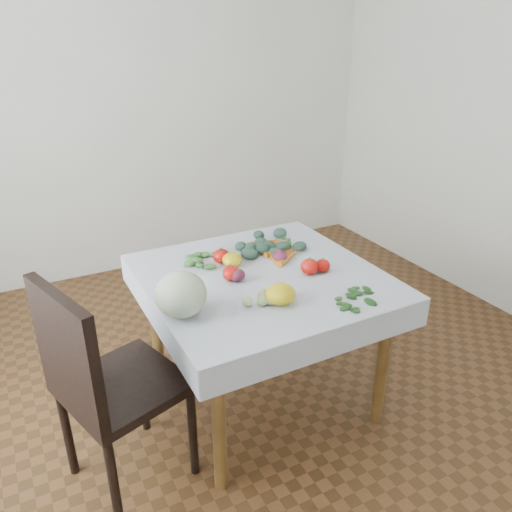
{
  "coord_description": "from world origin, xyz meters",
  "views": [
    {
      "loc": [
        -1.05,
        -1.94,
        1.86
      ],
      "look_at": [
        0.01,
        0.09,
        0.82
      ],
      "focal_mm": 35.0,
      "sensor_mm": 36.0,
      "label": 1
    }
  ],
  "objects_px": {
    "table": "(262,293)",
    "chair": "(101,379)",
    "carrot_bunch": "(280,249)",
    "cabbage": "(181,294)",
    "heirloom_back": "(232,260)"
  },
  "relations": [
    {
      "from": "heirloom_back",
      "to": "carrot_bunch",
      "type": "xyz_separation_m",
      "value": [
        0.31,
        0.05,
        -0.02
      ]
    },
    {
      "from": "table",
      "to": "heirloom_back",
      "type": "relative_size",
      "value": 9.66
    },
    {
      "from": "chair",
      "to": "carrot_bunch",
      "type": "bearing_deg",
      "value": 21.29
    },
    {
      "from": "chair",
      "to": "carrot_bunch",
      "type": "xyz_separation_m",
      "value": [
        1.07,
        0.42,
        0.19
      ]
    },
    {
      "from": "heirloom_back",
      "to": "chair",
      "type": "bearing_deg",
      "value": -154.07
    },
    {
      "from": "chair",
      "to": "cabbage",
      "type": "distance_m",
      "value": 0.46
    },
    {
      "from": "carrot_bunch",
      "to": "chair",
      "type": "bearing_deg",
      "value": -158.71
    },
    {
      "from": "table",
      "to": "heirloom_back",
      "type": "xyz_separation_m",
      "value": [
        -0.09,
        0.16,
        0.14
      ]
    },
    {
      "from": "table",
      "to": "chair",
      "type": "xyz_separation_m",
      "value": [
        -0.85,
        -0.21,
        -0.07
      ]
    },
    {
      "from": "table",
      "to": "chair",
      "type": "bearing_deg",
      "value": -166.01
    },
    {
      "from": "cabbage",
      "to": "carrot_bunch",
      "type": "bearing_deg",
      "value": 28.46
    },
    {
      "from": "chair",
      "to": "cabbage",
      "type": "bearing_deg",
      "value": 5.88
    },
    {
      "from": "table",
      "to": "cabbage",
      "type": "bearing_deg",
      "value": -160.08
    },
    {
      "from": "table",
      "to": "chair",
      "type": "height_order",
      "value": "chair"
    },
    {
      "from": "table",
      "to": "heirloom_back",
      "type": "bearing_deg",
      "value": 118.65
    }
  ]
}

